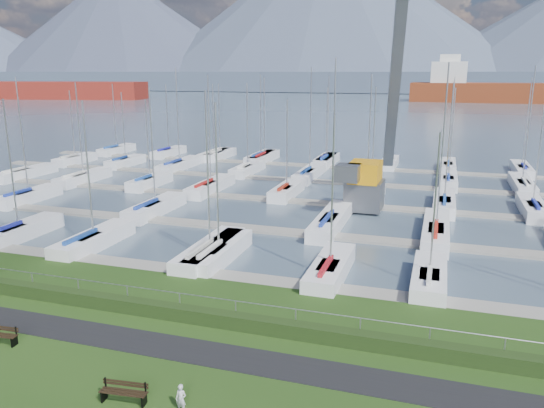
% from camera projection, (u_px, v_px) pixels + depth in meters
% --- Properties ---
extents(path, '(160.00, 2.00, 0.04)m').
position_uv_depth(path, '(169.00, 347.00, 23.55)').
color(path, black).
rests_on(path, grass).
extents(water, '(800.00, 540.00, 0.20)m').
position_uv_depth(water, '(422.00, 97.00, 266.66)').
color(water, '#49596A').
extents(hedge, '(80.00, 0.70, 0.70)m').
position_uv_depth(hedge, '(195.00, 315.00, 25.87)').
color(hedge, '#1F3212').
rests_on(hedge, grass).
extents(fence, '(80.00, 0.04, 0.04)m').
position_uv_depth(fence, '(198.00, 296.00, 26.03)').
color(fence, '#94979C').
rests_on(fence, grass).
extents(foothill, '(900.00, 80.00, 12.00)m').
position_uv_depth(foothill, '(428.00, 82.00, 329.79)').
color(foothill, '#475469').
rests_on(foothill, water).
extents(mountains, '(1190.00, 360.00, 115.00)m').
position_uv_depth(mountains, '(445.00, 23.00, 386.72)').
color(mountains, '#485169').
rests_on(mountains, water).
extents(docks, '(90.00, 41.60, 0.25)m').
position_uv_depth(docks, '(317.00, 203.00, 50.40)').
color(docks, gray).
rests_on(docks, water).
extents(bench_right, '(1.83, 0.61, 0.85)m').
position_uv_depth(bench_right, '(124.00, 392.00, 19.52)').
color(bench_right, black).
rests_on(bench_right, grass).
extents(person, '(0.42, 0.29, 1.12)m').
position_uv_depth(person, '(181.00, 395.00, 19.09)').
color(person, '#B1B2B8').
rests_on(person, grass).
extents(crane, '(5.36, 13.25, 22.35)m').
position_uv_depth(crane, '(373.00, 147.00, 47.41)').
color(crane, '#585A60').
rests_on(crane, water).
extents(cargo_ship_west, '(101.25, 36.08, 21.50)m').
position_uv_depth(cargo_ship_west, '(30.00, 90.00, 247.42)').
color(cargo_ship_west, maroon).
rests_on(cargo_ship_west, water).
extents(cargo_ship_mid, '(100.21, 21.97, 21.50)m').
position_uv_depth(cargo_ship_mid, '(527.00, 93.00, 214.48)').
color(cargo_ship_mid, maroon).
rests_on(cargo_ship_mid, water).
extents(sailboat_fleet, '(75.21, 49.43, 13.49)m').
position_uv_depth(sailboat_fleet, '(314.00, 139.00, 52.44)').
color(sailboat_fleet, '#1F489F').
rests_on(sailboat_fleet, water).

